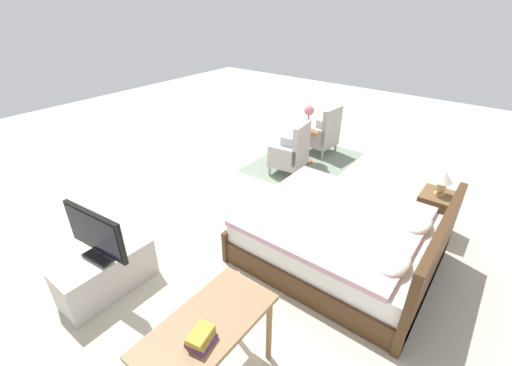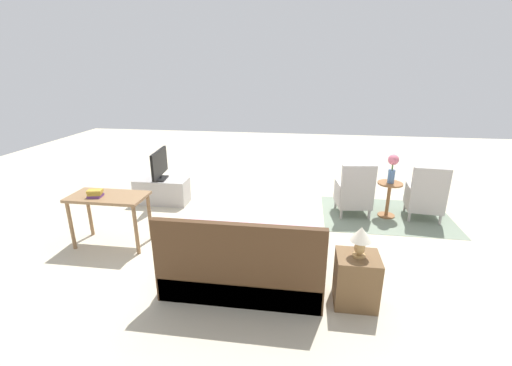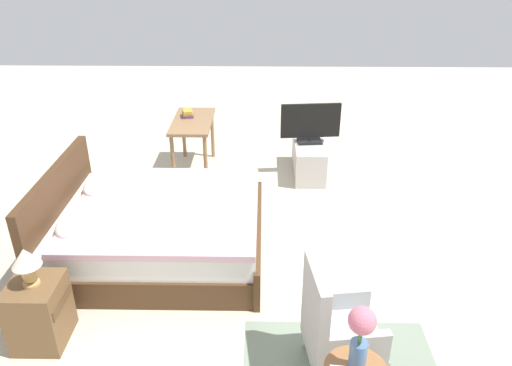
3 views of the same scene
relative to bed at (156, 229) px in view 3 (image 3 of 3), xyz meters
name	(u,v)px [view 3 (image 3 of 3)]	position (x,y,z in m)	size (l,w,h in m)	color
ground_plane	(253,262)	(-0.14, -0.99, -0.30)	(16.00, 16.00, 0.00)	beige
bed	(156,229)	(0.00, 0.00, 0.00)	(1.76, 2.05, 0.96)	#472D19
armchair_by_window_right	(336,330)	(-1.48, -1.64, 0.08)	(0.60, 0.60, 0.92)	#ADA8A3
flower_vase	(361,333)	(-2.05, -1.67, 0.59)	(0.17, 0.17, 0.48)	#4C709E
nightstand	(39,312)	(-1.22, 0.70, -0.02)	(0.44, 0.41, 0.56)	brown
table_lamp	(26,262)	(-1.22, 0.70, 0.48)	(0.22, 0.22, 0.33)	tan
tv_stand	(309,158)	(1.94, -1.71, -0.07)	(0.96, 0.40, 0.46)	#B7B2AD
tv_flatscreen	(310,123)	(1.94, -1.71, 0.44)	(0.23, 0.79, 0.54)	black
vanity_desk	(193,128)	(2.01, -0.14, 0.33)	(1.04, 0.52, 0.74)	#8E6B47
book_stack	(188,113)	(2.14, -0.06, 0.49)	(0.21, 0.18, 0.10)	#66387A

